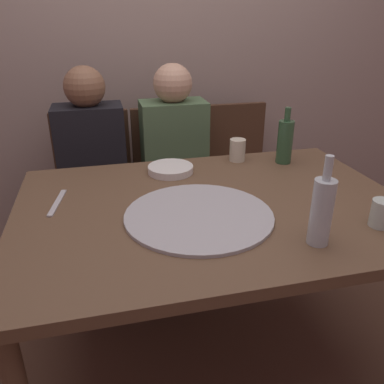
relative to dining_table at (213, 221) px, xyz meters
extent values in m
plane|color=#513828|center=(0.00, 0.00, -0.68)|extent=(8.00, 8.00, 0.00)
cube|color=gray|center=(0.00, 1.27, 0.62)|extent=(6.00, 0.10, 2.60)
cube|color=brown|center=(0.00, 0.00, 0.06)|extent=(1.44, 1.02, 0.04)
cylinder|color=brown|center=(-0.66, 0.45, -0.32)|extent=(0.06, 0.06, 0.72)
cylinder|color=brown|center=(0.66, 0.45, -0.32)|extent=(0.06, 0.06, 0.72)
cylinder|color=#ADADB2|center=(-0.08, -0.09, 0.08)|extent=(0.51, 0.51, 0.01)
cylinder|color=#2D5133|center=(0.45, 0.35, 0.18)|extent=(0.07, 0.07, 0.20)
cylinder|color=#2D5133|center=(0.45, 0.35, 0.31)|extent=(0.03, 0.03, 0.06)
cylinder|color=#B2BCC1|center=(0.23, -0.34, 0.18)|extent=(0.07, 0.07, 0.21)
cylinder|color=#B2BCC1|center=(0.23, -0.34, 0.32)|extent=(0.02, 0.02, 0.07)
cylinder|color=#B7C6BC|center=(0.49, -0.29, 0.12)|extent=(0.07, 0.07, 0.09)
cylinder|color=beige|center=(0.24, 0.42, 0.13)|extent=(0.08, 0.08, 0.10)
cylinder|color=white|center=(-0.10, 0.34, 0.09)|extent=(0.20, 0.20, 0.03)
cube|color=#B7B7BC|center=(-0.56, 0.14, 0.08)|extent=(0.06, 0.22, 0.01)
cube|color=#472D1E|center=(-0.44, 0.83, -0.23)|extent=(0.44, 0.44, 0.05)
cube|color=#472D1E|center=(-0.44, 1.03, -0.01)|extent=(0.44, 0.04, 0.45)
cylinder|color=#472D1E|center=(-0.25, 0.64, -0.47)|extent=(0.04, 0.04, 0.42)
cylinder|color=#472D1E|center=(-0.63, 0.64, -0.47)|extent=(0.04, 0.04, 0.42)
cylinder|color=#472D1E|center=(-0.25, 1.02, -0.47)|extent=(0.04, 0.04, 0.42)
cylinder|color=#472D1E|center=(-0.63, 1.02, -0.47)|extent=(0.04, 0.04, 0.42)
cube|color=#472D1E|center=(0.02, 0.83, -0.23)|extent=(0.44, 0.44, 0.05)
cube|color=#472D1E|center=(0.02, 1.03, -0.01)|extent=(0.44, 0.04, 0.45)
cylinder|color=#472D1E|center=(0.21, 0.64, -0.47)|extent=(0.04, 0.04, 0.42)
cylinder|color=#472D1E|center=(-0.17, 0.64, -0.47)|extent=(0.04, 0.04, 0.42)
cylinder|color=#472D1E|center=(0.21, 1.02, -0.47)|extent=(0.04, 0.04, 0.42)
cylinder|color=#472D1E|center=(-0.17, 1.02, -0.47)|extent=(0.04, 0.04, 0.42)
cube|color=#472D1E|center=(0.42, 0.83, -0.23)|extent=(0.44, 0.44, 0.05)
cube|color=#472D1E|center=(0.42, 1.03, -0.01)|extent=(0.44, 0.04, 0.45)
cylinder|color=#472D1E|center=(0.61, 0.64, -0.47)|extent=(0.04, 0.04, 0.42)
cylinder|color=#472D1E|center=(0.23, 0.64, -0.47)|extent=(0.04, 0.04, 0.42)
cylinder|color=#472D1E|center=(0.61, 1.02, -0.47)|extent=(0.04, 0.04, 0.42)
cylinder|color=#472D1E|center=(0.23, 1.02, -0.47)|extent=(0.04, 0.04, 0.42)
cube|color=black|center=(-0.44, 0.85, 0.03)|extent=(0.36, 0.22, 0.52)
sphere|color=brown|center=(-0.44, 0.85, 0.38)|extent=(0.21, 0.21, 0.21)
cylinder|color=black|center=(-0.36, 0.65, -0.23)|extent=(0.12, 0.40, 0.12)
cylinder|color=black|center=(-0.52, 0.65, -0.23)|extent=(0.12, 0.40, 0.12)
cylinder|color=black|center=(-0.36, 0.45, -0.46)|extent=(0.11, 0.11, 0.45)
cylinder|color=black|center=(-0.52, 0.45, -0.46)|extent=(0.11, 0.11, 0.45)
cube|color=#4C6B47|center=(0.02, 0.85, 0.03)|extent=(0.36, 0.22, 0.52)
sphere|color=tan|center=(0.02, 0.85, 0.38)|extent=(0.21, 0.21, 0.21)
cylinder|color=black|center=(0.10, 0.65, -0.23)|extent=(0.12, 0.40, 0.12)
cylinder|color=black|center=(-0.06, 0.65, -0.23)|extent=(0.12, 0.40, 0.12)
cylinder|color=black|center=(0.10, 0.45, -0.46)|extent=(0.11, 0.11, 0.45)
cylinder|color=black|center=(-0.06, 0.45, -0.46)|extent=(0.11, 0.11, 0.45)
camera|label=1|loc=(-0.38, -1.24, 0.71)|focal=36.50mm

